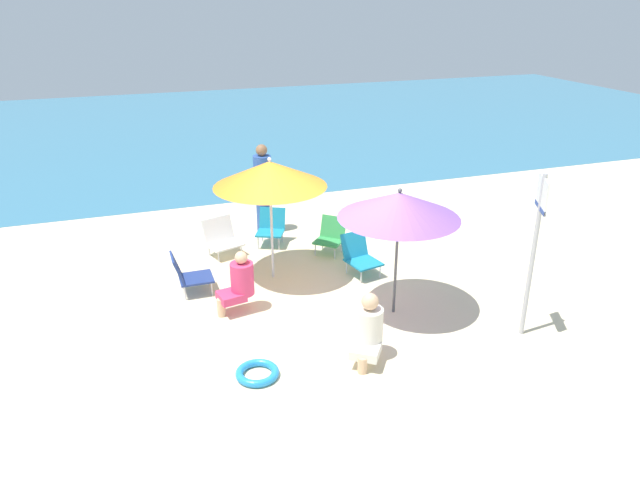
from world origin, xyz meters
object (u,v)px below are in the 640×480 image
object	(u,v)px
person_a	(263,189)
person_b	(368,329)
person_c	(239,282)
warning_sign	(536,233)
swim_ring	(257,373)
umbrella_orange	(270,174)
beach_chair_b	(221,237)
beach_chair_e	(331,235)
umbrella_purple	(399,205)
beach_chair_a	(188,274)
beach_chair_c	(271,226)
beach_chair_d	(359,255)

from	to	relation	value
person_a	person_b	distance (m)	4.61
person_b	person_c	distance (m)	2.13
warning_sign	swim_ring	world-z (taller)	warning_sign
umbrella_orange	beach_chair_b	xyz separation A→B (m)	(-0.61, 1.20, -1.43)
person_b	person_c	xyz separation A→B (m)	(-1.26, 1.72, 0.03)
beach_chair_e	swim_ring	bearing A→B (deg)	8.94
umbrella_purple	beach_chair_a	bearing A→B (deg)	150.74
person_b	person_c	bearing A→B (deg)	-108.84
beach_chair_c	swim_ring	xyz separation A→B (m)	(-1.19, -3.89, -0.29)
beach_chair_e	person_b	size ratio (longest dim) A/B	0.74
beach_chair_c	umbrella_purple	bearing A→B (deg)	44.37
umbrella_purple	person_b	distance (m)	1.75
umbrella_purple	person_b	world-z (taller)	umbrella_purple
person_a	swim_ring	size ratio (longest dim) A/B	3.24
person_c	beach_chair_b	bearing A→B (deg)	-104.51
beach_chair_b	person_c	bearing A→B (deg)	-21.49
beach_chair_a	beach_chair_e	bearing A→B (deg)	16.81
beach_chair_a	beach_chair_d	bearing A→B (deg)	-3.53
person_b	swim_ring	bearing A→B (deg)	-58.85
beach_chair_d	beach_chair_b	bearing A→B (deg)	-139.64
beach_chair_d	swim_ring	world-z (taller)	beach_chair_d
beach_chair_d	warning_sign	world-z (taller)	warning_sign
warning_sign	umbrella_orange	bearing A→B (deg)	160.45
beach_chair_b	warning_sign	xyz separation A→B (m)	(3.35, -3.95, 1.16)
beach_chair_a	warning_sign	distance (m)	5.00
person_a	beach_chair_b	bearing A→B (deg)	167.46
beach_chair_c	warning_sign	distance (m)	4.89
person_c	person_b	bearing A→B (deg)	114.87
umbrella_purple	swim_ring	size ratio (longest dim) A/B	3.55
beach_chair_e	beach_chair_d	bearing A→B (deg)	51.29
person_b	beach_chair_d	bearing A→B (deg)	-165.01
beach_chair_e	warning_sign	xyz separation A→B (m)	(1.52, -3.39, 1.14)
umbrella_purple	person_a	world-z (taller)	umbrella_purple
beach_chair_d	person_c	bearing A→B (deg)	-86.44
umbrella_orange	beach_chair_c	bearing A→B (deg)	76.41
umbrella_orange	warning_sign	xyz separation A→B (m)	(2.74, -2.75, -0.26)
person_a	person_b	world-z (taller)	person_a
swim_ring	person_a	bearing A→B (deg)	74.93
beach_chair_b	swim_ring	size ratio (longest dim) A/B	1.32
beach_chair_b	beach_chair_d	xyz separation A→B (m)	(1.98, -1.51, 0.02)
beach_chair_d	swim_ring	xyz separation A→B (m)	(-2.24, -2.23, -0.28)
umbrella_purple	person_c	bearing A→B (deg)	160.41
beach_chair_e	warning_sign	world-z (taller)	warning_sign
umbrella_orange	beach_chair_e	size ratio (longest dim) A/B	2.97
umbrella_purple	beach_chair_a	xyz separation A→B (m)	(-2.72, 1.52, -1.30)
beach_chair_a	swim_ring	size ratio (longest dim) A/B	1.24
beach_chair_a	beach_chair_b	xyz separation A→B (m)	(0.75, 1.33, -0.02)
beach_chair_e	person_c	distance (m)	2.50
beach_chair_a	person_c	world-z (taller)	person_c
warning_sign	swim_ring	bearing A→B (deg)	-157.81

